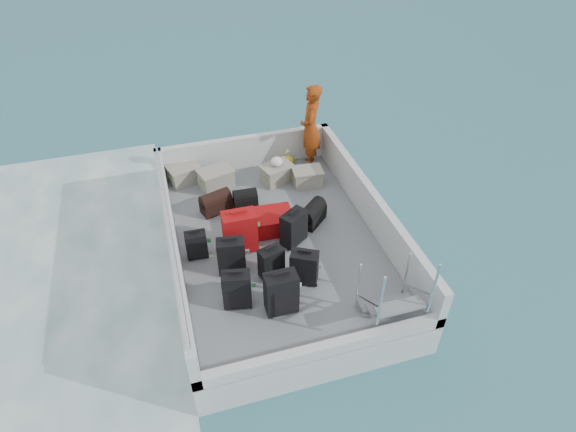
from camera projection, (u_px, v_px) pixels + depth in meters
name	position (u px, v px, depth m)	size (l,w,h in m)	color
ground	(277.00, 265.00, 8.75)	(160.00, 160.00, 0.00)	#1C5065
ferry_hull	(277.00, 253.00, 8.56)	(3.60, 5.00, 0.60)	silver
deck	(277.00, 240.00, 8.36)	(3.30, 4.70, 0.02)	slate
deck_fittings	(302.00, 231.00, 7.96)	(3.60, 5.00, 0.90)	silver
suitcase_0	(237.00, 290.00, 7.01)	(0.41, 0.23, 0.64)	black
suitcase_1	(231.00, 257.00, 7.55)	(0.43, 0.25, 0.65)	black
suitcase_2	(197.00, 245.00, 7.87)	(0.34, 0.21, 0.50)	black
suitcase_3	(281.00, 293.00, 6.92)	(0.47, 0.27, 0.71)	black
suitcase_4	(271.00, 263.00, 7.51)	(0.37, 0.22, 0.56)	black
suitcase_5	(240.00, 232.00, 7.93)	(0.55, 0.33, 0.75)	#990B0B
suitcase_6	(304.00, 268.00, 7.41)	(0.42, 0.25, 0.58)	black
suitcase_7	(294.00, 228.00, 8.10)	(0.45, 0.26, 0.63)	black
suitcase_8	(268.00, 222.00, 8.46)	(0.57, 0.86, 0.34)	#990B0B
duffel_0	(216.00, 204.00, 8.88)	(0.55, 0.30, 0.32)	black
duffel_1	(245.00, 201.00, 8.94)	(0.44, 0.30, 0.32)	black
duffel_2	(312.00, 215.00, 8.62)	(0.53, 0.30, 0.32)	black
crate_0	(185.00, 175.00, 9.60)	(0.57, 0.39, 0.35)	gray
crate_1	(216.00, 179.00, 9.45)	(0.61, 0.42, 0.37)	gray
crate_2	(277.00, 174.00, 9.62)	(0.57, 0.40, 0.35)	gray
crate_3	(307.00, 178.00, 9.53)	(0.55, 0.38, 0.33)	gray
yellow_bag	(288.00, 161.00, 10.11)	(0.28, 0.26, 0.22)	yellow
white_bag	(277.00, 163.00, 9.45)	(0.24, 0.24, 0.18)	white
passenger	(311.00, 128.00, 9.63)	(0.66, 0.42, 1.78)	#D04D13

